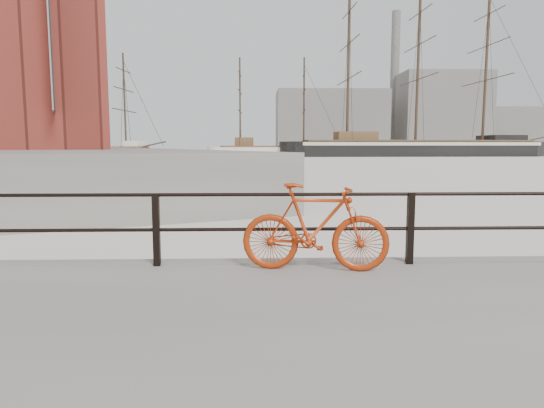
% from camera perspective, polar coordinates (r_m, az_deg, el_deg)
% --- Properties ---
extents(ground, '(400.00, 400.00, 0.00)m').
position_cam_1_polar(ground, '(7.32, 15.37, -9.17)').
color(ground, white).
rests_on(ground, ground).
extents(far_quay, '(78.44, 148.07, 1.80)m').
position_cam_1_polar(far_quay, '(87.35, -27.65, 5.39)').
color(far_quay, gray).
rests_on(far_quay, ground).
extents(guardrail, '(28.00, 0.10, 1.00)m').
position_cam_1_polar(guardrail, '(6.99, 15.95, -2.78)').
color(guardrail, black).
rests_on(guardrail, promenade).
extents(bicycle, '(1.94, 0.56, 1.16)m').
position_cam_1_polar(bicycle, '(6.37, 5.11, -2.75)').
color(bicycle, '#AB2F0B').
rests_on(bicycle, promenade).
extents(barque_black, '(57.78, 21.21, 32.46)m').
position_cam_1_polar(barque_black, '(94.88, 16.46, 5.40)').
color(barque_black, black).
rests_on(barque_black, ground).
extents(schooner_mid, '(26.43, 12.03, 18.97)m').
position_cam_1_polar(schooner_mid, '(91.16, -0.00, 5.63)').
color(schooner_mid, silver).
rests_on(schooner_mid, ground).
extents(schooner_left, '(24.12, 12.84, 17.71)m').
position_cam_1_polar(schooner_left, '(86.01, -20.03, 5.14)').
color(schooner_left, white).
rests_on(schooner_left, ground).
extents(apartment_grey, '(26.02, 22.15, 23.20)m').
position_cam_1_polar(apartment_grey, '(100.11, -28.78, 12.60)').
color(apartment_grey, gray).
rests_on(apartment_grey, far_quay).
extents(apartment_brick, '(27.87, 22.90, 21.20)m').
position_cam_1_polar(apartment_brick, '(122.85, -27.84, 10.96)').
color(apartment_brick, brown).
rests_on(apartment_brick, far_quay).
extents(industrial_west, '(32.00, 18.00, 18.00)m').
position_cam_1_polar(industrial_west, '(148.54, 6.84, 9.54)').
color(industrial_west, gray).
rests_on(industrial_west, ground).
extents(industrial_mid, '(26.00, 20.00, 24.00)m').
position_cam_1_polar(industrial_mid, '(162.42, 19.07, 10.05)').
color(industrial_mid, gray).
rests_on(industrial_mid, ground).
extents(industrial_east, '(20.00, 16.00, 14.00)m').
position_cam_1_polar(industrial_east, '(176.08, 25.50, 7.85)').
color(industrial_east, gray).
rests_on(industrial_east, ground).
extents(smokestack, '(2.80, 2.80, 44.00)m').
position_cam_1_polar(smokestack, '(164.03, 14.21, 13.69)').
color(smokestack, gray).
rests_on(smokestack, ground).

